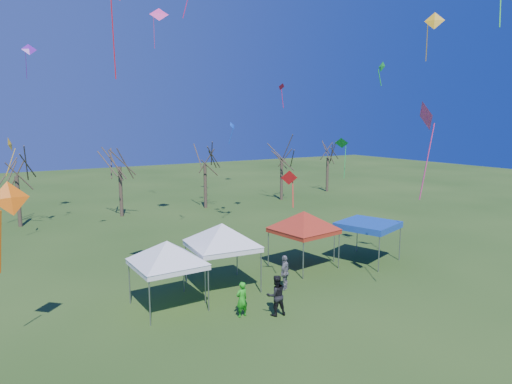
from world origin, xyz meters
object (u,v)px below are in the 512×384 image
at_px(tree_1, 15,158).
at_px(tent_white_west, 167,245).
at_px(tree_5, 328,146).
at_px(tent_blue, 368,225).
at_px(tree_4, 282,146).
at_px(tree_2, 119,148).
at_px(tent_white_mid, 222,228).
at_px(tent_red, 304,215).
at_px(tree_3, 205,148).
at_px(person_grey, 285,272).
at_px(person_dark, 276,295).
at_px(person_green, 242,299).

relative_size(tree_1, tent_white_west, 1.76).
distance_m(tree_5, tent_blue, 28.94).
height_order(tree_1, tree_4, tree_4).
bearing_deg(tree_2, tree_4, -1.22).
bearing_deg(tent_white_mid, tent_white_west, -164.38).
xyz_separation_m(tent_white_mid, tent_blue, (9.94, -0.59, -0.95)).
xyz_separation_m(tree_1, tent_white_west, (4.61, -22.41, -2.75)).
bearing_deg(tent_red, tree_3, 81.42).
bearing_deg(person_grey, tree_4, -160.16).
xyz_separation_m(tree_3, person_grey, (-6.12, -22.75, -5.15)).
bearing_deg(person_grey, tree_1, -101.36).
bearing_deg(tree_3, tent_white_west, -119.21).
bearing_deg(tent_red, person_grey, -141.66).
xyz_separation_m(tent_blue, person_grey, (-7.24, -1.29, -1.39)).
distance_m(tent_blue, person_grey, 7.49).
relative_size(person_dark, person_green, 1.15).
bearing_deg(person_green, tent_blue, -170.91).
bearing_deg(tree_2, tent_white_mid, -91.15).
bearing_deg(tent_white_west, tent_red, 9.19).
xyz_separation_m(tree_4, tent_red, (-12.39, -20.29, -2.83)).
height_order(tree_1, tent_white_mid, tree_1).
relative_size(tree_1, tree_5, 1.01).
distance_m(tent_red, person_grey, 4.52).
distance_m(tree_1, tent_red, 25.17).
distance_m(tent_white_west, tent_white_mid, 3.50).
distance_m(tent_white_west, person_green, 4.29).
bearing_deg(tent_red, person_green, -147.85).
bearing_deg(person_grey, tent_white_west, -44.74).
bearing_deg(tent_white_mid, person_dark, -83.29).
distance_m(tent_red, person_dark, 7.51).
relative_size(tree_2, tree_4, 1.04).
height_order(tent_white_mid, tent_blue, tent_white_mid).
height_order(tree_2, person_dark, tree_2).
bearing_deg(tree_1, tent_red, -56.74).
bearing_deg(tent_white_mid, person_green, -103.90).
relative_size(tree_4, person_grey, 4.24).
distance_m(tree_3, tree_4, 9.32).
relative_size(tent_white_west, tent_blue, 1.06).
distance_m(tent_white_west, person_dark, 5.55).
height_order(tree_5, person_green, tree_5).
distance_m(tree_4, person_grey, 27.94).
xyz_separation_m(person_dark, person_green, (-1.41, 0.67, -0.13)).
height_order(tent_white_mid, person_dark, tent_white_mid).
xyz_separation_m(tree_2, person_dark, (0.08, -25.52, -5.34)).
distance_m(tent_white_mid, person_dark, 4.93).
xyz_separation_m(tree_1, tree_4, (26.12, -0.65, 0.27)).
relative_size(tree_3, tree_5, 1.06).
relative_size(tent_white_west, person_dark, 2.26).
distance_m(tree_2, tree_5, 26.15).
height_order(tree_1, person_green, tree_1).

